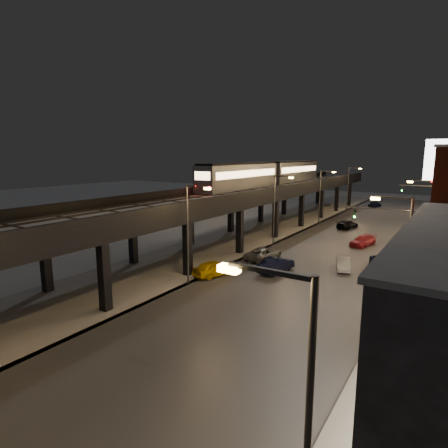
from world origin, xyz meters
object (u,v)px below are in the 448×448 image
Objects in this scene: car_mid_silver at (264,254)px; car_onc_white at (363,241)px; car_taxi at (214,269)px; car_onc_dark at (382,265)px; car_far_white at (375,204)px; car_onc_silver at (343,264)px; subway_train at (270,173)px; car_onc_red at (417,216)px; sign_citgo at (445,183)px; car_mid_dark at (347,225)px; car_near_white at (276,265)px.

car_mid_silver is 1.12× the size of car_onc_white.
car_taxi is 16.93m from car_onc_dark.
car_onc_silver is (6.72, -50.44, -0.06)m from car_far_white.
car_onc_red is (21.59, 16.49, -7.87)m from subway_train.
sign_citgo is (27.00, -30.06, 1.26)m from subway_train.
car_far_white reaches higher than car_onc_white.
car_mid_silver is 14.90m from car_onc_white.
car_mid_dark reaches higher than car_onc_white.
car_near_white is at bearing 139.60° from car_mid_silver.
car_near_white reaches higher than car_mid_dark.
car_onc_dark is 1.07× the size of car_onc_white.
car_onc_red is at bearing 67.20° from car_onc_silver.
car_mid_dark is (4.57, 30.96, -0.08)m from car_taxi.
car_near_white reaches higher than car_onc_white.
car_mid_silver is at bearing -65.46° from subway_train.
car_onc_silver is 0.29× the size of sign_citgo.
car_onc_white is at bearing 126.14° from car_mid_dark.
car_onc_dark is at bearing -123.57° from car_taxi.
car_taxi reaches higher than car_onc_dark.
car_mid_dark is at bearing -118.44° from car_onc_red.
car_mid_silver is (10.03, -21.96, -7.82)m from subway_train.
sign_citgo reaches higher than car_far_white.
car_near_white reaches higher than car_mid_silver.
car_onc_dark is at bearing -135.89° from car_near_white.
sign_citgo is (13.90, -4.73, 9.03)m from car_near_white.
subway_train is 8.58× the size of car_near_white.
car_onc_red is (8.48, 15.08, -0.03)m from car_mid_dark.
car_onc_red is (13.05, 46.05, -0.10)m from car_taxi.
subway_train reaches higher than car_mid_silver.
car_onc_dark is at bearing 115.18° from sign_citgo.
car_onc_red is at bearing 96.63° from sign_citgo.
car_onc_silver is at bearing 111.31° from car_far_white.
car_near_white is 1.20× the size of car_onc_red.
car_mid_silver is 1.32× the size of car_onc_red.
car_onc_white reaches higher than car_onc_red.
car_near_white reaches higher than car_onc_silver.
car_mid_silver reaches higher than car_far_white.
car_taxi reaches higher than car_onc_white.
car_onc_white is (-3.98, 9.81, -0.01)m from car_onc_dark.
car_onc_dark is (11.83, 2.86, -0.03)m from car_mid_silver.
car_far_white is 16.33m from car_onc_red.
car_taxi is 7.74m from car_mid_silver.
subway_train is 7.83× the size of car_mid_silver.
car_mid_dark reaches higher than car_onc_silver.
car_onc_dark is (10.06, -48.66, -0.00)m from car_far_white.
car_onc_red is at bearing -92.75° from car_near_white.
car_far_white is (3.26, 59.11, -0.08)m from car_taxi.
car_onc_red is at bearing 140.58° from car_far_white.
car_onc_dark is (8.75, -20.51, -0.01)m from car_mid_dark.
car_onc_silver is 0.83× the size of car_onc_white.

